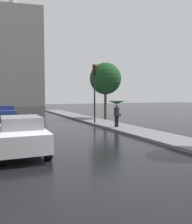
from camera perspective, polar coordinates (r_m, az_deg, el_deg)
name	(u,v)px	position (r m, az deg, el deg)	size (l,w,h in m)	color
ground	(132,189)	(5.95, 8.97, -18.46)	(120.00, 120.00, 0.00)	black
car_blue_near_kerb	(6,112)	(24.70, -21.53, 0.07)	(1.85, 4.20, 1.31)	navy
car_white_mid_road	(21,134)	(9.51, -18.03, -5.32)	(1.78, 3.92, 1.46)	silver
pedestrian_with_umbrella_far	(117,106)	(15.80, 5.16, 1.53)	(1.17, 1.17, 1.79)	black
traffic_light	(95,83)	(18.20, -0.32, 7.24)	(0.26, 0.39, 4.58)	black
street_tree_near	(105,79)	(22.29, 2.36, 8.26)	(3.04, 3.04, 5.46)	#4C3823
distant_tower	(14,58)	(55.61, -19.63, 12.53)	(14.33, 11.16, 24.77)	#9E9993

